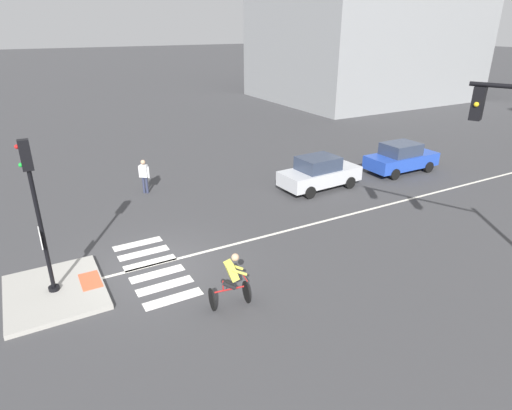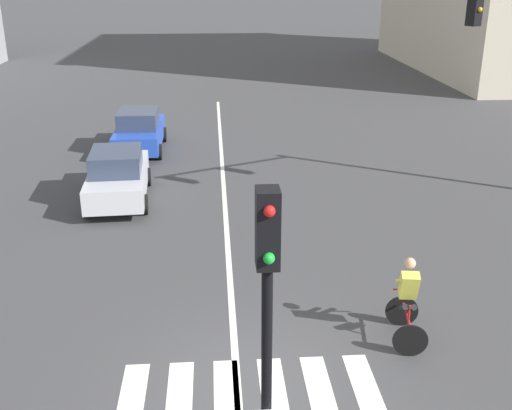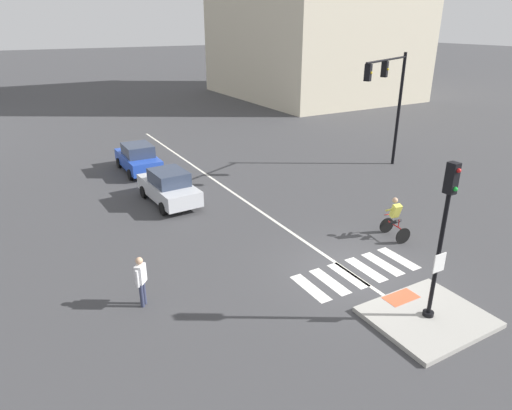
% 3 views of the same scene
% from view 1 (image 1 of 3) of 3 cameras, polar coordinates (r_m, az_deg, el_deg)
% --- Properties ---
extents(ground_plane, '(300.00, 300.00, 0.00)m').
position_cam_1_polar(ground_plane, '(15.14, -12.98, -8.04)').
color(ground_plane, '#3D3D3F').
extents(traffic_island, '(3.30, 2.79, 0.15)m').
position_cam_1_polar(traffic_island, '(14.75, -24.99, -10.34)').
color(traffic_island, '#A3A099').
rests_on(traffic_island, ground).
extents(tactile_pad_front, '(1.10, 0.60, 0.01)m').
position_cam_1_polar(tactile_pad_front, '(14.75, -21.00, -9.27)').
color(tactile_pad_front, '#DB5B38').
rests_on(tactile_pad_front, traffic_island).
extents(signal_pole, '(0.44, 0.38, 4.66)m').
position_cam_1_polar(signal_pole, '(13.51, -27.03, 0.02)').
color(signal_pole, black).
rests_on(signal_pole, traffic_island).
extents(crosswalk_stripe_a, '(0.44, 1.80, 0.01)m').
position_cam_1_polar(crosswalk_stripe_a, '(16.83, -15.32, -4.95)').
color(crosswalk_stripe_a, silver).
rests_on(crosswalk_stripe_a, ground).
extents(crosswalk_stripe_b, '(0.44, 1.80, 0.01)m').
position_cam_1_polar(crosswalk_stripe_b, '(16.14, -14.59, -6.13)').
color(crosswalk_stripe_b, silver).
rests_on(crosswalk_stripe_b, ground).
extents(crosswalk_stripe_c, '(0.44, 1.80, 0.01)m').
position_cam_1_polar(crosswalk_stripe_c, '(15.45, -13.78, -7.42)').
color(crosswalk_stripe_c, silver).
rests_on(crosswalk_stripe_c, ground).
extents(crosswalk_stripe_d, '(0.44, 1.80, 0.01)m').
position_cam_1_polar(crosswalk_stripe_d, '(14.78, -12.90, -8.83)').
color(crosswalk_stripe_d, silver).
rests_on(crosswalk_stripe_d, ground).
extents(crosswalk_stripe_e, '(0.44, 1.80, 0.01)m').
position_cam_1_polar(crosswalk_stripe_e, '(14.12, -11.92, -10.37)').
color(crosswalk_stripe_e, silver).
rests_on(crosswalk_stripe_e, ground).
extents(crosswalk_stripe_f, '(0.44, 1.80, 0.01)m').
position_cam_1_polar(crosswalk_stripe_f, '(13.48, -10.84, -12.05)').
color(crosswalk_stripe_f, silver).
rests_on(crosswalk_stripe_f, ground).
extents(lane_centre_line, '(0.14, 28.00, 0.01)m').
position_cam_1_polar(lane_centre_line, '(19.97, 15.28, -0.42)').
color(lane_centre_line, silver).
rests_on(lane_centre_line, ground).
extents(building_corner_right, '(17.07, 20.64, 14.06)m').
position_cam_1_polar(building_corner_right, '(50.20, 14.16, 21.60)').
color(building_corner_right, gray).
rests_on(building_corner_right, ground).
extents(car_blue_westbound_distant, '(1.85, 4.10, 1.64)m').
position_cam_1_polar(car_blue_westbound_distant, '(25.13, 18.60, 5.94)').
color(car_blue_westbound_distant, '#2347B7').
rests_on(car_blue_westbound_distant, ground).
extents(car_silver_westbound_far, '(2.01, 4.19, 1.64)m').
position_cam_1_polar(car_silver_westbound_far, '(21.58, 8.35, 4.22)').
color(car_silver_westbound_far, silver).
rests_on(car_silver_westbound_far, ground).
extents(cyclist, '(0.81, 1.17, 1.68)m').
position_cam_1_polar(cyclist, '(12.54, -3.30, -9.78)').
color(cyclist, black).
rests_on(cyclist, ground).
extents(pedestrian_at_curb_left, '(0.40, 0.44, 1.67)m').
position_cam_1_polar(pedestrian_at_curb_left, '(21.37, -14.54, 4.01)').
color(pedestrian_at_curb_left, '#2D334C').
rests_on(pedestrian_at_curb_left, ground).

